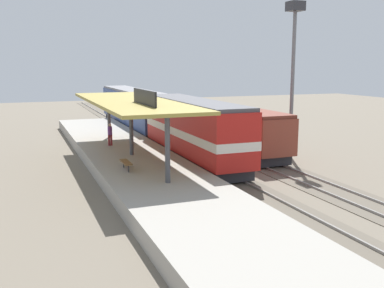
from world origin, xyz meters
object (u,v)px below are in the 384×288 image
Objects in this scene: locomotive at (194,130)px; passenger_carriage_single at (133,109)px; platform_bench at (126,163)px; person_waiting at (110,133)px; freight_car at (240,130)px; light_mast at (294,47)px.

passenger_carriage_single is at bearing 90.00° from locomotive.
passenger_carriage_single is (6.00, 22.18, 0.97)m from platform_bench.
person_waiting is at bearing -111.03° from passenger_carriage_single.
passenger_carriage_single reaches higher than person_waiting.
locomotive is 0.72× the size of passenger_carriage_single.
locomotive is 8.44× the size of person_waiting.
freight_car is (4.60, 1.63, -0.44)m from locomotive.
light_mast is at bearing -20.77° from person_waiting.
person_waiting is at bearing 159.23° from light_mast.
freight_car is at bearing -14.67° from person_waiting.
passenger_carriage_single is 1.71× the size of light_mast.
platform_bench is 0.12× the size of locomotive.
freight_car is at bearing 143.41° from light_mast.
freight_car is (10.60, 5.82, 0.63)m from platform_bench.
freight_car is 1.03× the size of light_mast.
person_waiting is (-9.90, 2.59, -0.12)m from freight_car.
platform_bench is at bearing -94.79° from person_waiting.
person_waiting is (-13.10, 4.97, -6.54)m from light_mast.
passenger_carriage_single is 21.19m from light_mast.
locomotive is 4.90m from freight_car.
freight_car is at bearing -74.30° from passenger_carriage_single.
light_mast is (3.20, -2.38, 6.43)m from freight_car.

